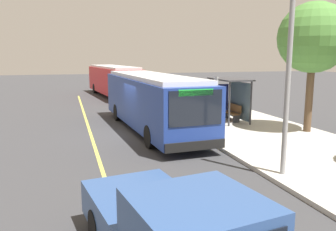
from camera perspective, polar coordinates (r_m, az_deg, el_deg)
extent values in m
plane|color=#38383A|center=(17.66, -5.48, -2.96)|extent=(120.00, 120.00, 0.00)
cube|color=#B7B2A8|center=(19.64, 11.96, -1.59)|extent=(44.00, 6.40, 0.15)
cube|color=#E0D64C|center=(17.39, -12.63, -3.34)|extent=(36.00, 0.14, 0.01)
cube|color=navy|center=(18.11, -2.78, 2.38)|extent=(11.32, 3.25, 2.40)
cube|color=silver|center=(17.99, -2.82, 6.49)|extent=(10.41, 2.94, 0.20)
cube|color=black|center=(12.86, 4.65, 1.22)|extent=(0.18, 2.17, 1.34)
cube|color=black|center=(18.50, 1.03, 3.45)|extent=(9.82, 0.66, 1.06)
cube|color=yellow|center=(18.68, 1.03, -0.42)|extent=(10.60, 0.70, 0.28)
cube|color=#26D83F|center=(12.78, 4.70, 3.83)|extent=(0.12, 1.40, 0.24)
cube|color=black|center=(13.14, 4.59, -5.06)|extent=(0.24, 2.50, 0.36)
cylinder|color=black|center=(15.52, 5.16, -2.85)|extent=(1.02, 0.34, 1.00)
cylinder|color=black|center=(14.71, -3.03, -3.54)|extent=(1.02, 0.34, 1.00)
cylinder|color=black|center=(21.77, -2.48, 0.86)|extent=(1.02, 0.34, 1.00)
cylinder|color=black|center=(21.20, -8.44, 0.52)|extent=(1.02, 0.34, 1.00)
cube|color=red|center=(34.00, -9.06, 5.78)|extent=(11.98, 3.88, 2.40)
cube|color=silver|center=(33.93, -9.12, 7.97)|extent=(11.02, 3.52, 0.20)
cube|color=black|center=(28.29, -6.17, 5.92)|extent=(0.29, 2.16, 1.34)
cube|color=black|center=(34.31, -6.98, 6.35)|extent=(10.29, 1.23, 1.06)
cube|color=white|center=(34.41, -6.93, 4.24)|extent=(11.11, 1.31, 0.28)
cube|color=#26D83F|center=(28.25, -6.19, 7.11)|extent=(0.19, 1.40, 0.24)
cube|color=black|center=(28.42, -6.11, 2.99)|extent=(0.37, 2.49, 0.36)
cylinder|color=black|center=(30.91, -5.28, 3.50)|extent=(1.03, 0.39, 1.00)
cylinder|color=black|center=(30.29, -9.45, 3.28)|extent=(1.03, 0.39, 1.00)
cylinder|color=black|center=(37.77, -8.62, 4.59)|extent=(1.03, 0.39, 1.00)
cylinder|color=black|center=(37.27, -12.07, 4.41)|extent=(1.03, 0.39, 1.00)
cube|color=#2D4C84|center=(5.34, 4.93, -17.58)|extent=(2.16, 2.17, 0.80)
cylinder|color=black|center=(8.22, 1.08, -15.55)|extent=(0.79, 0.36, 0.76)
cylinder|color=black|center=(7.67, -11.65, -17.72)|extent=(0.79, 0.36, 0.76)
cylinder|color=#333338|center=(19.33, 13.61, 1.99)|extent=(0.10, 0.10, 2.40)
cylinder|color=#333338|center=(18.72, 10.16, 1.87)|extent=(0.10, 0.10, 2.40)
cylinder|color=#333338|center=(21.60, 10.18, 2.92)|extent=(0.10, 0.10, 2.40)
cylinder|color=#333338|center=(21.06, 7.01, 2.82)|extent=(0.10, 0.10, 2.40)
cube|color=#333338|center=(20.04, 10.28, 5.95)|extent=(2.90, 1.60, 0.08)
cube|color=#4C606B|center=(20.46, 11.80, 2.48)|extent=(2.47, 0.04, 2.16)
cube|color=navy|center=(21.33, 8.61, 2.75)|extent=(0.06, 1.11, 1.82)
cube|color=brown|center=(20.56, 10.37, 0.45)|extent=(1.60, 0.44, 0.06)
cube|color=brown|center=(20.63, 10.99, 1.25)|extent=(1.60, 0.05, 0.44)
cube|color=#333338|center=(21.24, 9.48, 0.16)|extent=(0.08, 0.40, 0.45)
cube|color=#333338|center=(19.97, 11.27, -0.51)|extent=(0.08, 0.40, 0.45)
cylinder|color=#333338|center=(16.72, 7.93, 1.67)|extent=(0.07, 0.07, 2.80)
cube|color=white|center=(16.59, 7.96, 5.43)|extent=(0.44, 0.03, 0.56)
cube|color=red|center=(16.58, 7.91, 5.43)|extent=(0.40, 0.01, 0.16)
cylinder|color=#282D47|center=(17.09, 8.37, -1.48)|extent=(0.14, 0.14, 0.85)
cylinder|color=#282D47|center=(17.02, 7.82, -1.51)|extent=(0.14, 0.14, 0.85)
cube|color=beige|center=(16.93, 8.15, 0.94)|extent=(0.24, 0.40, 0.62)
sphere|color=tan|center=(16.87, 8.19, 2.35)|extent=(0.22, 0.22, 0.22)
cylinder|color=brown|center=(18.46, 22.40, 2.65)|extent=(0.36, 0.36, 3.35)
sphere|color=#4C8438|center=(18.36, 23.02, 11.83)|extent=(3.41, 3.41, 3.41)
cylinder|color=gray|center=(11.26, 19.37, 6.48)|extent=(0.16, 0.16, 6.40)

